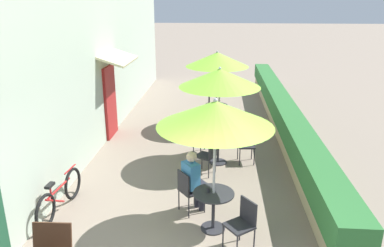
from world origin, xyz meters
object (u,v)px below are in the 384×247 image
(cafe_chair_far_right, at_px, (220,118))
(coffee_cup_far, at_px, (217,103))
(cafe_chair_near_right, at_px, (243,221))
(patio_umbrella_mid, at_px, (220,78))
(coffee_cup_near, at_px, (208,190))
(patio_table_near, at_px, (213,204))
(cafe_chair_mid_back, at_px, (208,154))
(patio_umbrella_far, at_px, (217,59))
(cafe_chair_mid_right, at_px, (200,136))
(bicycle_leaning, at_px, (60,196))
(patio_umbrella_near, at_px, (215,114))
(patio_table_far, at_px, (216,111))
(seated_patron_near_left, at_px, (193,179))
(patio_table_mid, at_px, (218,144))
(cafe_chair_mid_left, at_px, (246,142))
(cafe_chair_near_left, at_px, (188,188))
(coffee_cup_mid, at_px, (217,135))
(cafe_chair_far_left, at_px, (212,105))

(cafe_chair_far_right, relative_size, coffee_cup_far, 9.67)
(cafe_chair_near_right, relative_size, patio_umbrella_mid, 0.36)
(coffee_cup_near, bearing_deg, patio_table_near, -14.29)
(patio_table_near, xyz_separation_m, coffee_cup_near, (-0.09, 0.02, 0.26))
(cafe_chair_mid_back, relative_size, coffee_cup_far, 9.67)
(patio_umbrella_far, relative_size, coffee_cup_far, 27.01)
(cafe_chair_mid_right, relative_size, bicycle_leaning, 0.50)
(patio_umbrella_near, bearing_deg, cafe_chair_mid_back, 94.26)
(cafe_chair_near_right, distance_m, patio_umbrella_far, 6.40)
(patio_umbrella_mid, xyz_separation_m, cafe_chair_mid_back, (-0.22, -0.67, -1.65))
(coffee_cup_near, relative_size, patio_table_far, 0.12)
(patio_umbrella_mid, height_order, patio_table_far, patio_umbrella_mid)
(patio_umbrella_near, distance_m, seated_patron_near_left, 1.64)
(patio_table_mid, bearing_deg, patio_umbrella_far, 91.86)
(cafe_chair_near_right, distance_m, bicycle_leaning, 3.55)
(patio_umbrella_far, bearing_deg, cafe_chair_mid_right, -99.64)
(cafe_chair_mid_left, bearing_deg, cafe_chair_near_right, 80.20)
(cafe_chair_near_left, xyz_separation_m, patio_umbrella_far, (0.46, 5.13, 1.65))
(patio_table_mid, bearing_deg, coffee_cup_mid, -118.60)
(cafe_chair_near_left, height_order, cafe_chair_far_right, same)
(cafe_chair_far_right, xyz_separation_m, coffee_cup_far, (-0.13, 0.80, 0.26))
(patio_umbrella_mid, xyz_separation_m, cafe_chair_mid_left, (0.69, 0.14, -1.65))
(cafe_chair_near_left, xyz_separation_m, coffee_cup_mid, (0.51, 2.29, 0.26))
(patio_table_mid, relative_size, patio_umbrella_far, 0.30)
(patio_umbrella_far, bearing_deg, coffee_cup_far, 83.00)
(coffee_cup_mid, distance_m, cafe_chair_far_right, 2.17)
(patio_umbrella_near, distance_m, cafe_chair_far_left, 6.55)
(coffee_cup_near, height_order, patio_table_far, coffee_cup_near)
(patio_table_near, relative_size, cafe_chair_mid_back, 0.84)
(cafe_chair_mid_back, distance_m, coffee_cup_mid, 0.68)
(seated_patron_near_left, xyz_separation_m, bicycle_leaning, (-2.55, -0.24, -0.34))
(patio_umbrella_near, bearing_deg, patio_umbrella_far, 90.32)
(bicycle_leaning, bearing_deg, cafe_chair_mid_right, 54.78)
(coffee_cup_mid, xyz_separation_m, patio_umbrella_far, (-0.05, 2.84, 1.39))
(cafe_chair_far_right, bearing_deg, patio_umbrella_mid, 173.17)
(cafe_chair_mid_back, bearing_deg, cafe_chair_far_right, 18.78)
(patio_table_near, bearing_deg, coffee_cup_far, 90.19)
(cafe_chair_mid_left, relative_size, coffee_cup_far, 9.67)
(patio_table_near, distance_m, seated_patron_near_left, 0.73)
(cafe_chair_near_left, bearing_deg, cafe_chair_mid_left, 116.27)
(coffee_cup_far, bearing_deg, patio_umbrella_near, -89.81)
(patio_table_near, xyz_separation_m, cafe_chair_far_right, (0.11, 4.95, 0.01))
(patio_umbrella_mid, bearing_deg, cafe_chair_near_left, -103.05)
(cafe_chair_mid_right, distance_m, cafe_chair_far_right, 1.64)
(bicycle_leaning, bearing_deg, cafe_chair_far_right, 60.89)
(cafe_chair_mid_left, height_order, patio_umbrella_far, patio_umbrella_far)
(patio_table_near, distance_m, bicycle_leaning, 2.97)
(cafe_chair_far_left, relative_size, cafe_chair_far_right, 1.00)
(coffee_cup_far, bearing_deg, patio_umbrella_far, -97.00)
(patio_table_near, xyz_separation_m, cafe_chair_mid_back, (-0.16, 2.20, 0.01))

